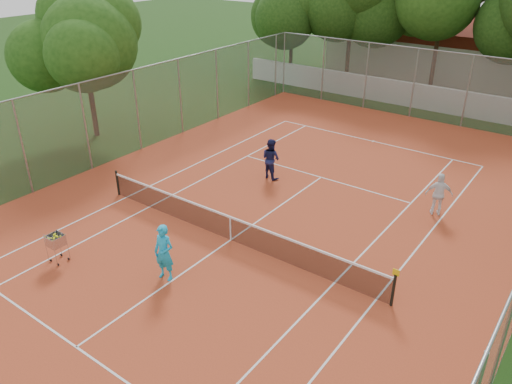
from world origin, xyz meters
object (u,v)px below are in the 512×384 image
Objects in this scene: clubhouse at (445,45)px; player_far_right at (439,194)px; tennis_net at (231,228)px; ball_hopper at (57,247)px; player_far_left at (271,159)px; player_near at (164,253)px.

clubhouse is 9.68× the size of player_far_right.
tennis_net is 5.71m from ball_hopper.
player_far_left is (-1.81, 5.08, 0.41)m from tennis_net.
player_far_left is at bearing -14.73° from player_far_right.
ball_hopper reaches higher than tennis_net.
ball_hopper is (-8.92, -10.43, -0.31)m from player_far_right.
player_near is at bearing 111.21° from player_far_left.
player_far_right is (7.00, 1.04, -0.06)m from player_far_left.
clubhouse is at bearing 76.27° from ball_hopper.
clubhouse is 31.96m from player_near.
clubhouse is 33.41m from ball_hopper.
player_far_right is (7.19, -22.89, -1.33)m from clubhouse.
player_far_left reaches higher than ball_hopper.
clubhouse is 8.83× the size of player_near.
clubhouse is at bearing 84.53° from player_near.
clubhouse is (-2.00, 29.00, 1.69)m from tennis_net.
player_near is 1.10× the size of player_far_right.
player_near is 8.12m from player_far_left.
player_near reaches higher than player_far_left.
tennis_net is 0.72× the size of clubhouse.
clubhouse is at bearing -95.71° from player_far_right.
tennis_net is 29.12m from clubhouse.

